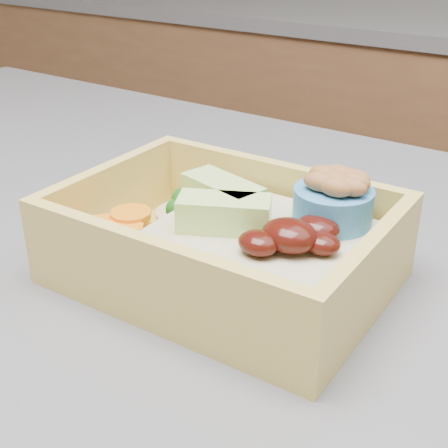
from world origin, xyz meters
The scene contains 1 object.
bento_box centered at (0.01, 0.00, 0.95)m, with size 0.20×0.15×0.07m.
Camera 1 is at (0.20, -0.28, 1.13)m, focal length 50.00 mm.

